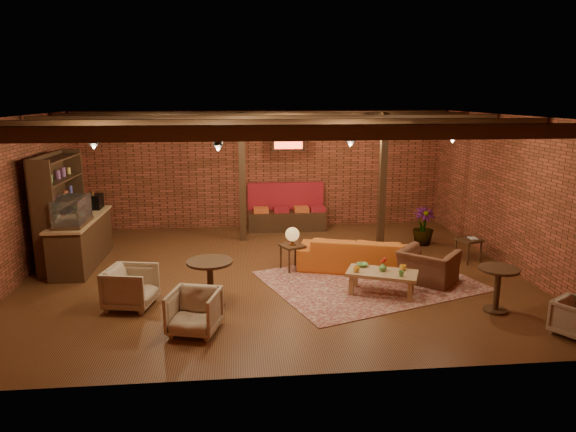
{
  "coord_description": "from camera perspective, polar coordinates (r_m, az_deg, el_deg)",
  "views": [
    {
      "loc": [
        -0.7,
        -10.05,
        3.59
      ],
      "look_at": [
        0.31,
        0.2,
        1.17
      ],
      "focal_mm": 32.0,
      "sensor_mm": 36.0,
      "label": 1
    }
  ],
  "objects": [
    {
      "name": "sofa",
      "position": [
        10.9,
        7.65,
        -4.15
      ],
      "size": [
        2.59,
        1.59,
        0.71
      ],
      "primitive_type": "imported",
      "rotation": [
        0.0,
        0.0,
        2.85
      ],
      "color": "#BE561A",
      "rests_on": "floor"
    },
    {
      "name": "shelving_hutch",
      "position": [
        12.02,
        -23.92,
        0.62
      ],
      "size": [
        0.52,
        2.0,
        2.4
      ],
      "primitive_type": null,
      "color": "#321B10",
      "rests_on": "ground"
    },
    {
      "name": "armchair_b",
      "position": [
        8.16,
        -10.39,
        -10.2
      ],
      "size": [
        0.88,
        0.84,
        0.75
      ],
      "primitive_type": "imported",
      "rotation": [
        0.0,
        0.0,
        -0.26
      ],
      "color": "beige",
      "rests_on": "floor"
    },
    {
      "name": "ceiling",
      "position": [
        10.08,
        -1.66,
        11.02
      ],
      "size": [
        10.0,
        8.0,
        0.02
      ],
      "primitive_type": "cube",
      "color": "black",
      "rests_on": "wall_back"
    },
    {
      "name": "armchair_right",
      "position": [
        10.4,
        15.34,
        -4.84
      ],
      "size": [
        1.2,
        1.18,
        0.89
      ],
      "primitive_type": "imported",
      "rotation": [
        0.0,
        0.0,
        2.41
      ],
      "color": "brown",
      "rests_on": "floor"
    },
    {
      "name": "service_counter",
      "position": [
        11.89,
        -22.05,
        -1.32
      ],
      "size": [
        0.8,
        2.5,
        1.6
      ],
      "primitive_type": null,
      "color": "#321B10",
      "rests_on": "ground"
    },
    {
      "name": "ceiling_pipe",
      "position": [
        11.69,
        -2.2,
        9.6
      ],
      "size": [
        9.6,
        0.12,
        0.12
      ],
      "primitive_type": "cylinder",
      "rotation": [
        0.0,
        1.57,
        0.0
      ],
      "color": "black",
      "rests_on": "ceiling"
    },
    {
      "name": "side_table_book",
      "position": [
        11.98,
        19.46,
        -2.59
      ],
      "size": [
        0.59,
        0.59,
        0.54
      ],
      "rotation": [
        0.0,
        0.0,
        0.35
      ],
      "color": "#321B10",
      "rests_on": "floor"
    },
    {
      "name": "ceiling_spotlights",
      "position": [
        10.1,
        -1.65,
        9.09
      ],
      "size": [
        6.4,
        4.4,
        0.28
      ],
      "primitive_type": null,
      "color": "black",
      "rests_on": "ceiling"
    },
    {
      "name": "round_table_left",
      "position": [
        9.03,
        -8.65,
        -6.53
      ],
      "size": [
        0.79,
        0.79,
        0.83
      ],
      "color": "#321B10",
      "rests_on": "floor"
    },
    {
      "name": "plant_counter",
      "position": [
        11.96,
        -21.51,
        0.88
      ],
      "size": [
        0.35,
        0.39,
        0.3
      ],
      "primitive_type": "imported",
      "color": "#337F33",
      "rests_on": "service_counter"
    },
    {
      "name": "post_right",
      "position": [
        12.7,
        10.48,
        4.01
      ],
      "size": [
        0.16,
        0.16,
        3.2
      ],
      "primitive_type": "cube",
      "color": "#321B10",
      "rests_on": "ground"
    },
    {
      "name": "plant_tall",
      "position": [
        12.83,
        15.06,
        2.88
      ],
      "size": [
        1.59,
        1.59,
        2.76
      ],
      "primitive_type": "imported",
      "rotation": [
        0.0,
        0.0,
        0.03
      ],
      "color": "#4C7F4C",
      "rests_on": "floor"
    },
    {
      "name": "round_table_right",
      "position": [
        9.4,
        22.27,
        -6.85
      ],
      "size": [
        0.66,
        0.66,
        0.78
      ],
      "color": "#321B10",
      "rests_on": "floor"
    },
    {
      "name": "wall_back",
      "position": [
        14.21,
        -2.74,
        5.17
      ],
      "size": [
        10.0,
        0.02,
        3.2
      ],
      "primitive_type": "cube",
      "color": "brown",
      "rests_on": "ground"
    },
    {
      "name": "floor",
      "position": [
        10.69,
        -1.55,
        -6.38
      ],
      "size": [
        10.0,
        10.0,
        0.0
      ],
      "primitive_type": "plane",
      "color": "#371B0D",
      "rests_on": "ground"
    },
    {
      "name": "armchair_a",
      "position": [
        9.34,
        -17.08,
        -7.36
      ],
      "size": [
        0.87,
        0.9,
        0.8
      ],
      "primitive_type": "imported",
      "rotation": [
        0.0,
        0.0,
        1.37
      ],
      "color": "beige",
      "rests_on": "floor"
    },
    {
      "name": "side_table_lamp",
      "position": [
        10.7,
        0.49,
        -2.42
      ],
      "size": [
        0.59,
        0.59,
        0.92
      ],
      "rotation": [
        0.0,
        0.0,
        0.43
      ],
      "color": "#321B10",
      "rests_on": "floor"
    },
    {
      "name": "post_left",
      "position": [
        12.81,
        -5.11,
        4.25
      ],
      "size": [
        0.16,
        0.16,
        3.2
      ],
      "primitive_type": "cube",
      "color": "#321B10",
      "rests_on": "ground"
    },
    {
      "name": "wall_front",
      "position": [
        6.41,
        0.93,
        -4.86
      ],
      "size": [
        10.0,
        0.02,
        3.2
      ],
      "primitive_type": "cube",
      "color": "brown",
      "rests_on": "ground"
    },
    {
      "name": "banquette",
      "position": [
        14.01,
        -0.15,
        0.5
      ],
      "size": [
        2.1,
        0.7,
        1.0
      ],
      "primitive_type": null,
      "color": "maroon",
      "rests_on": "ground"
    },
    {
      "name": "ceiling_beams",
      "position": [
        10.09,
        -1.66,
        10.34
      ],
      "size": [
        9.8,
        6.4,
        0.22
      ],
      "primitive_type": null,
      "color": "#321B10",
      "rests_on": "ceiling"
    },
    {
      "name": "wall_left",
      "position": [
        11.11,
        -28.28,
        1.33
      ],
      "size": [
        0.02,
        8.0,
        3.2
      ],
      "primitive_type": "cube",
      "color": "brown",
      "rests_on": "ground"
    },
    {
      "name": "coffee_table",
      "position": [
        9.66,
        10.35,
        -6.35
      ],
      "size": [
        1.41,
        1.07,
        0.68
      ],
      "rotation": [
        0.0,
        0.0,
        -0.4
      ],
      "color": "#9F754A",
      "rests_on": "floor"
    },
    {
      "name": "service_sign",
      "position": [
        13.27,
        0.03,
        7.88
      ],
      "size": [
        0.86,
        0.06,
        0.3
      ],
      "primitive_type": "cube",
      "color": "red",
      "rests_on": "ceiling"
    },
    {
      "name": "wall_right",
      "position": [
        11.72,
        23.6,
        2.35
      ],
      "size": [
        0.02,
        8.0,
        3.2
      ],
      "primitive_type": "cube",
      "color": "brown",
      "rests_on": "ground"
    },
    {
      "name": "rug",
      "position": [
        10.38,
        8.98,
        -7.12
      ],
      "size": [
        4.61,
        4.06,
        0.01
      ],
      "primitive_type": "cube",
      "rotation": [
        0.0,
        0.0,
        0.34
      ],
      "color": "maroon",
      "rests_on": "floor"
    }
  ]
}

